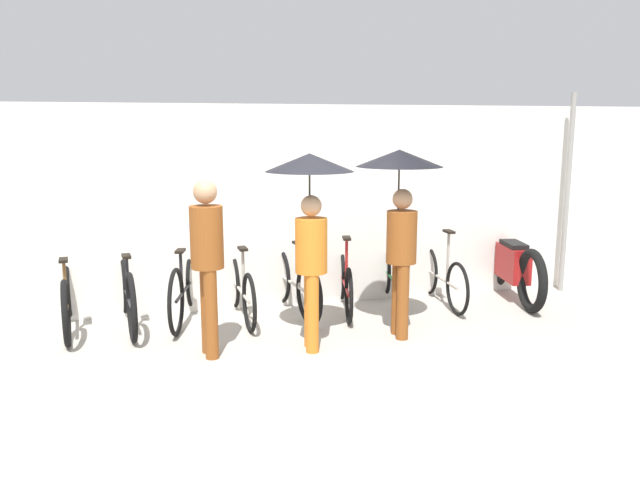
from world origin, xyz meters
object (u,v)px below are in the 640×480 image
(pedestrian_center, at_px, (310,201))
(parked_bicycle_7, at_px, (442,277))
(parked_bicycle_4, at_px, (293,282))
(motorcycle, at_px, (513,266))
(parked_bicycle_6, at_px, (391,276))
(pedestrian_trailing, at_px, (400,194))
(parked_bicycle_3, at_px, (241,289))
(pedestrian_leading, at_px, (207,254))
(parked_bicycle_5, at_px, (345,282))
(parked_bicycle_2, at_px, (185,288))
(parked_bicycle_0, at_px, (67,299))
(parked_bicycle_1, at_px, (127,293))

(pedestrian_center, bearing_deg, parked_bicycle_7, 36.68)
(parked_bicycle_4, relative_size, motorcycle, 0.85)
(parked_bicycle_7, distance_m, pedestrian_center, 2.55)
(parked_bicycle_6, bearing_deg, pedestrian_trailing, 173.52)
(parked_bicycle_3, relative_size, pedestrian_trailing, 0.84)
(parked_bicycle_4, bearing_deg, pedestrian_leading, 128.44)
(parked_bicycle_4, height_order, parked_bicycle_5, parked_bicycle_4)
(pedestrian_center, bearing_deg, motorcycle, 27.79)
(pedestrian_leading, xyz_separation_m, motorcycle, (4.02, 1.12, -0.60))
(parked_bicycle_2, height_order, parked_bicycle_3, parked_bicycle_2)
(parked_bicycle_0, distance_m, parked_bicycle_2, 1.28)
(parked_bicycle_5, height_order, parked_bicycle_7, parked_bicycle_7)
(parked_bicycle_1, bearing_deg, parked_bicycle_0, 81.52)
(parked_bicycle_1, bearing_deg, parked_bicycle_4, -96.21)
(parked_bicycle_1, bearing_deg, parked_bicycle_2, -90.17)
(parked_bicycle_7, xyz_separation_m, pedestrian_center, (-1.98, -1.11, 1.15))
(pedestrian_leading, bearing_deg, parked_bicycle_1, 118.59)
(parked_bicycle_2, distance_m, parked_bicycle_6, 2.56)
(parked_bicycle_1, distance_m, pedestrian_trailing, 3.24)
(pedestrian_center, bearing_deg, parked_bicycle_3, 124.38)
(parked_bicycle_2, xyz_separation_m, parked_bicycle_7, (3.19, -0.10, -0.03))
(parked_bicycle_6, bearing_deg, parked_bicycle_0, 101.93)
(parked_bicycle_7, relative_size, pedestrian_center, 0.83)
(parked_bicycle_3, height_order, parked_bicycle_6, parked_bicycle_6)
(parked_bicycle_5, relative_size, motorcycle, 0.82)
(parked_bicycle_0, height_order, parked_bicycle_2, parked_bicycle_0)
(parked_bicycle_2, relative_size, pedestrian_leading, 1.01)
(parked_bicycle_0, xyz_separation_m, parked_bicycle_3, (1.92, -0.03, -0.01))
(parked_bicycle_2, distance_m, parked_bicycle_5, 1.92)
(parked_bicycle_3, distance_m, parked_bicycle_6, 1.92)
(parked_bicycle_2, relative_size, parked_bicycle_4, 1.02)
(parked_bicycle_5, relative_size, pedestrian_trailing, 0.83)
(parked_bicycle_7, bearing_deg, parked_bicycle_4, 91.72)
(parked_bicycle_5, bearing_deg, parked_bicycle_4, 98.69)
(parked_bicycle_2, xyz_separation_m, parked_bicycle_4, (1.28, -0.05, -0.00))
(parked_bicycle_2, bearing_deg, pedestrian_leading, -158.72)
(parked_bicycle_3, height_order, parked_bicycle_5, parked_bicycle_5)
(parked_bicycle_5, bearing_deg, parked_bicycle_0, 101.36)
(parked_bicycle_2, relative_size, parked_bicycle_3, 1.05)
(parked_bicycle_3, xyz_separation_m, parked_bicycle_6, (1.92, 0.10, 0.02))
(parked_bicycle_0, bearing_deg, pedestrian_center, -121.25)
(parked_bicycle_0, xyz_separation_m, parked_bicycle_7, (4.47, -0.04, -0.01))
(parked_bicycle_2, bearing_deg, parked_bicycle_5, -79.78)
(parked_bicycle_3, xyz_separation_m, motorcycle, (3.56, -0.01, 0.08))
(parked_bicycle_1, bearing_deg, motorcycle, -97.46)
(parked_bicycle_1, relative_size, pedestrian_trailing, 0.91)
(parked_bicycle_4, height_order, parked_bicycle_7, parked_bicycle_4)
(parked_bicycle_0, bearing_deg, parked_bicycle_7, -96.92)
(motorcycle, bearing_deg, pedestrian_trailing, 126.55)
(parked_bicycle_0, xyz_separation_m, parked_bicycle_5, (3.20, -0.01, -0.01))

